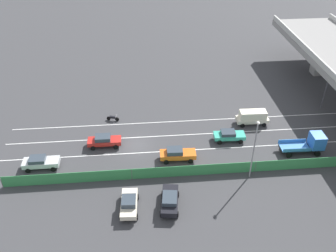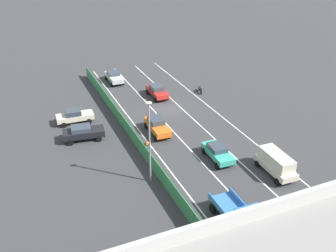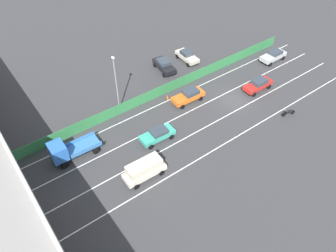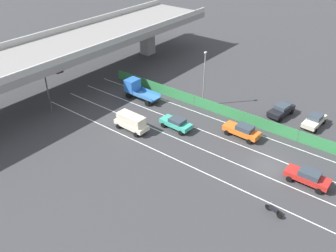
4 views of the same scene
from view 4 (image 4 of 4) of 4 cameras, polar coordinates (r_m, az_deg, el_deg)
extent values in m
plane|color=#38383A|center=(41.36, 15.74, -6.23)|extent=(300.00, 300.00, 0.00)
cube|color=silver|center=(39.97, 3.44, -6.37)|extent=(0.14, 49.95, 0.01)
cube|color=silver|center=(42.38, 6.20, -4.02)|extent=(0.14, 49.95, 0.01)
cube|color=silver|center=(44.95, 8.64, -1.92)|extent=(0.14, 49.95, 0.01)
cube|color=silver|center=(47.65, 10.80, -0.04)|extent=(0.14, 49.95, 0.01)
cube|color=gray|center=(57.45, -16.14, 11.96)|extent=(59.20, 11.95, 0.98)
cube|color=#B2B2AD|center=(52.82, -12.40, 11.86)|extent=(59.20, 0.30, 0.90)
cube|color=#B2B2AD|center=(61.72, -19.63, 13.63)|extent=(59.20, 0.30, 0.90)
cube|color=gray|center=(70.66, -3.33, 13.75)|extent=(2.10, 2.10, 5.92)
cube|color=#338447|center=(48.42, 11.74, 1.49)|extent=(0.06, 45.95, 1.59)
cylinder|color=#4C514C|center=(46.22, 20.11, -1.50)|extent=(0.10, 0.10, 1.59)
cylinder|color=#4C514C|center=(51.68, 4.23, 4.13)|extent=(0.10, 0.10, 1.59)
cylinder|color=#4C514C|center=(60.61, -7.93, 8.21)|extent=(0.10, 0.10, 1.59)
cube|color=red|center=(39.84, 21.43, -7.67)|extent=(1.73, 4.50, 0.59)
cube|color=#333D47|center=(39.47, 21.80, -7.09)|extent=(1.51, 2.07, 0.57)
cylinder|color=black|center=(39.72, 18.83, -8.04)|extent=(0.22, 0.64, 0.64)
cylinder|color=black|center=(41.04, 19.72, -6.79)|extent=(0.22, 0.64, 0.64)
cylinder|color=black|center=(39.23, 22.97, -9.61)|extent=(0.22, 0.64, 0.64)
cylinder|color=black|center=(40.57, 23.72, -8.28)|extent=(0.22, 0.64, 0.64)
cube|color=teal|center=(45.98, 1.28, 0.42)|extent=(1.91, 4.36, 0.56)
cube|color=#333D47|center=(45.60, 1.49, 0.89)|extent=(1.60, 1.99, 0.47)
cylinder|color=black|center=(46.44, -0.80, 0.14)|extent=(0.25, 0.65, 0.64)
cylinder|color=black|center=(47.57, 0.57, 0.97)|extent=(0.25, 0.65, 0.64)
cylinder|color=black|center=(44.87, 2.01, -1.12)|extent=(0.25, 0.65, 0.64)
cylinder|color=black|center=(46.04, 3.36, -0.23)|extent=(0.25, 0.65, 0.64)
cube|color=beige|center=(45.94, -5.87, 0.23)|extent=(1.91, 4.76, 0.59)
cube|color=beige|center=(45.51, -5.93, 1.14)|extent=(1.68, 3.91, 1.11)
cylinder|color=black|center=(46.67, -8.01, -0.03)|extent=(0.24, 0.65, 0.64)
cylinder|color=black|center=(47.70, -6.46, 0.84)|extent=(0.24, 0.65, 0.64)
cylinder|color=black|center=(44.67, -5.18, -1.40)|extent=(0.24, 0.65, 0.64)
cylinder|color=black|center=(45.75, -3.62, -0.46)|extent=(0.24, 0.65, 0.64)
cube|color=orange|center=(45.28, 11.69, -0.78)|extent=(1.86, 4.68, 0.65)
cube|color=#333D47|center=(44.80, 12.24, -0.30)|extent=(1.57, 2.07, 0.58)
cylinder|color=black|center=(45.51, 9.39, -1.06)|extent=(0.24, 0.65, 0.64)
cylinder|color=black|center=(46.79, 10.48, -0.19)|extent=(0.24, 0.65, 0.64)
cylinder|color=black|center=(44.32, 12.84, -2.45)|extent=(0.24, 0.65, 0.64)
cylinder|color=black|center=(45.64, 13.86, -1.52)|extent=(0.24, 0.65, 0.64)
cube|color=black|center=(53.30, -4.15, 4.95)|extent=(1.77, 5.65, 0.25)
cube|color=blue|center=(54.09, -5.74, 6.54)|extent=(2.10, 1.73, 1.88)
cube|color=#3875BC|center=(52.66, -3.42, 4.84)|extent=(2.14, 3.83, 0.10)
cube|color=#3875BC|center=(51.90, -4.17, 4.71)|extent=(0.16, 3.78, 0.52)
cube|color=#3875BC|center=(53.20, -2.71, 5.47)|extent=(0.16, 3.78, 0.52)
cylinder|color=black|center=(54.01, -6.38, 4.82)|extent=(0.28, 0.81, 0.80)
cylinder|color=black|center=(55.31, -4.88, 5.58)|extent=(0.28, 0.81, 0.80)
cylinder|color=black|center=(51.62, -3.35, 3.64)|extent=(0.28, 0.81, 0.80)
cylinder|color=black|center=(52.98, -1.86, 4.45)|extent=(0.28, 0.81, 0.80)
cylinder|color=black|center=(35.90, 15.71, -12.41)|extent=(0.26, 0.60, 0.60)
cylinder|color=black|center=(35.38, 17.41, -13.55)|extent=(0.26, 0.60, 0.60)
cube|color=black|center=(35.45, 16.62, -12.65)|extent=(0.52, 0.96, 0.36)
cylinder|color=#B2B2B2|center=(35.44, 15.99, -11.78)|extent=(0.59, 0.19, 0.03)
cube|color=beige|center=(50.24, 22.37, 0.75)|extent=(4.43, 1.99, 0.59)
cube|color=#333D47|center=(50.11, 22.58, 1.40)|extent=(1.83, 1.64, 0.60)
cylinder|color=black|center=(49.01, 22.57, -0.72)|extent=(0.65, 0.26, 0.64)
cylinder|color=black|center=(49.43, 20.72, -0.02)|extent=(0.65, 0.26, 0.64)
cylinder|color=black|center=(51.52, 23.76, 0.61)|extent=(0.65, 0.26, 0.64)
cylinder|color=black|center=(51.92, 21.99, 1.27)|extent=(0.65, 0.26, 0.64)
cube|color=black|center=(51.22, 17.67, 2.38)|extent=(4.69, 2.39, 0.68)
cube|color=#333D47|center=(51.15, 17.92, 3.05)|extent=(2.27, 1.85, 0.49)
cylinder|color=black|center=(49.90, 17.58, 0.92)|extent=(0.66, 0.30, 0.64)
cylinder|color=black|center=(50.61, 15.85, 1.67)|extent=(0.66, 0.30, 0.64)
cylinder|color=black|center=(52.34, 19.26, 2.10)|extent=(0.66, 0.30, 0.64)
cylinder|color=black|center=(53.02, 17.58, 2.81)|extent=(0.66, 0.30, 0.64)
cylinder|color=#47474C|center=(51.63, -18.64, 4.95)|extent=(0.18, 0.18, 5.62)
cylinder|color=#47474C|center=(51.13, -17.90, 7.94)|extent=(2.50, 0.40, 0.12)
cube|color=black|center=(51.55, -16.94, 8.29)|extent=(0.99, 0.39, 0.32)
sphere|color=red|center=(51.29, -17.14, 8.14)|extent=(0.20, 0.20, 0.20)
sphere|color=#3B2806|center=(51.42, -16.85, 8.25)|extent=(0.20, 0.20, 0.20)
sphere|color=black|center=(51.55, -16.57, 8.35)|extent=(0.20, 0.20, 0.20)
cylinder|color=gray|center=(50.53, 5.78, 7.29)|extent=(0.16, 0.16, 7.78)
ellipsoid|color=silver|center=(49.00, 6.04, 11.63)|extent=(0.60, 0.36, 0.28)
cone|color=orange|center=(47.81, 10.73, 0.56)|extent=(0.36, 0.36, 0.69)
cube|color=black|center=(47.98, 10.69, 0.22)|extent=(0.47, 0.47, 0.03)
camera|label=1|loc=(73.26, 34.88, 31.88)|focal=39.42mm
camera|label=2|loc=(71.70, -9.62, 28.60)|focal=41.35mm
camera|label=3|loc=(40.13, -47.21, 29.25)|focal=35.47mm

